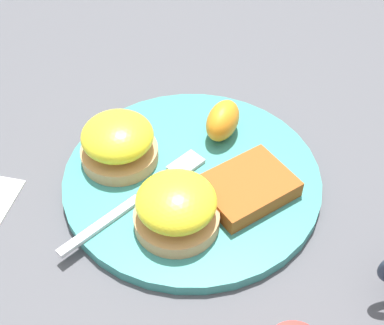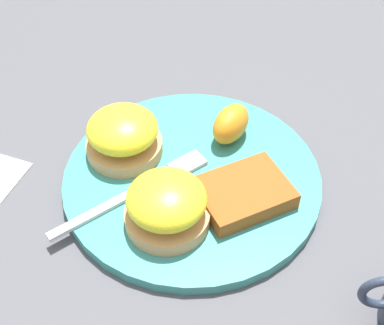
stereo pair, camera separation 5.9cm
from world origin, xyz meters
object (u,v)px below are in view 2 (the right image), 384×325
at_px(orange_wedge, 231,124).
at_px(sandwich_benedict_left, 123,135).
at_px(hashbrown_patty, 243,193).
at_px(fork, 141,189).
at_px(sandwich_benedict_right, 167,205).

bearing_deg(orange_wedge, sandwich_benedict_left, 14.02).
xyz_separation_m(hashbrown_patty, fork, (0.11, -0.01, -0.01)).
bearing_deg(sandwich_benedict_left, sandwich_benedict_right, 120.12).
relative_size(sandwich_benedict_left, sandwich_benedict_right, 1.00).
xyz_separation_m(sandwich_benedict_left, hashbrown_patty, (-0.14, 0.07, -0.02)).
bearing_deg(hashbrown_patty, orange_wedge, -81.81).
height_order(sandwich_benedict_left, sandwich_benedict_right, same).
relative_size(sandwich_benedict_left, orange_wedge, 1.49).
distance_m(sandwich_benedict_right, fork, 0.06).
bearing_deg(hashbrown_patty, fork, -3.35).
distance_m(hashbrown_patty, orange_wedge, 0.10).
relative_size(orange_wedge, fork, 0.37).
bearing_deg(hashbrown_patty, sandwich_benedict_right, 23.74).
bearing_deg(sandwich_benedict_right, orange_wedge, -116.24).
xyz_separation_m(sandwich_benedict_right, orange_wedge, (-0.07, -0.13, -0.01)).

